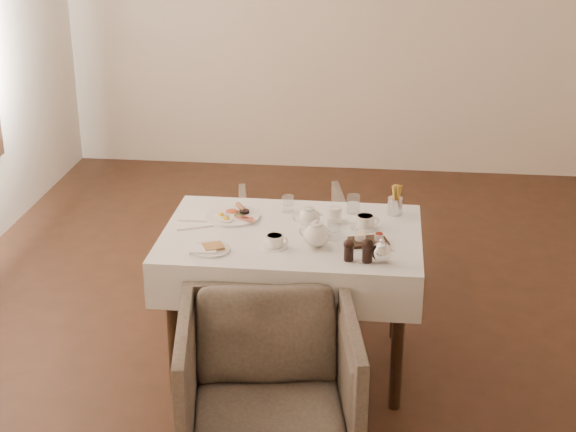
# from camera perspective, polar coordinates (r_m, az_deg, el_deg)

# --- Properties ---
(table) EXTENTS (1.28, 0.88, 0.75)m
(table) POSITION_cam_1_polar(r_m,az_deg,el_deg) (4.42, 0.25, -2.44)
(table) COLOR black
(table) RESTS_ON ground
(armchair_near) EXTENTS (0.88, 0.90, 0.71)m
(armchair_near) POSITION_cam_1_polar(r_m,az_deg,el_deg) (3.88, -1.27, -11.04)
(armchair_near) COLOR #453B32
(armchair_near) RESTS_ON ground
(armchair_far) EXTENTS (0.75, 0.76, 0.59)m
(armchair_far) POSITION_cam_1_polar(r_m,az_deg,el_deg) (5.40, 0.30, -1.67)
(armchair_far) COLOR #453B32
(armchair_far) RESTS_ON ground
(breakfast_plate) EXTENTS (0.28, 0.28, 0.04)m
(breakfast_plate) POSITION_cam_1_polar(r_m,az_deg,el_deg) (4.56, -3.56, 0.06)
(breakfast_plate) COLOR white
(breakfast_plate) RESTS_ON table
(side_plate) EXTENTS (0.19, 0.19, 0.02)m
(side_plate) POSITION_cam_1_polar(r_m,az_deg,el_deg) (4.18, -5.12, -2.14)
(side_plate) COLOR white
(side_plate) RESTS_ON table
(teapot_centre) EXTENTS (0.18, 0.15, 0.12)m
(teapot_centre) POSITION_cam_1_polar(r_m,az_deg,el_deg) (4.41, 1.36, -0.01)
(teapot_centre) COLOR white
(teapot_centre) RESTS_ON table
(teapot_front) EXTENTS (0.21, 0.19, 0.14)m
(teapot_front) POSITION_cam_1_polar(r_m,az_deg,el_deg) (4.19, 1.87, -1.11)
(teapot_front) COLOR white
(teapot_front) RESTS_ON table
(creamer) EXTENTS (0.09, 0.09, 0.08)m
(creamer) POSITION_cam_1_polar(r_m,az_deg,el_deg) (4.48, 3.05, 0.08)
(creamer) COLOR white
(creamer) RESTS_ON table
(teacup_near) EXTENTS (0.13, 0.13, 0.06)m
(teacup_near) POSITION_cam_1_polar(r_m,az_deg,el_deg) (4.19, -0.86, -1.68)
(teacup_near) COLOR white
(teacup_near) RESTS_ON table
(teacup_far) EXTENTS (0.14, 0.14, 0.07)m
(teacup_far) POSITION_cam_1_polar(r_m,az_deg,el_deg) (4.43, 5.01, -0.41)
(teacup_far) COLOR white
(teacup_far) RESTS_ON table
(glass_left) EXTENTS (0.07, 0.07, 0.09)m
(glass_left) POSITION_cam_1_polar(r_m,az_deg,el_deg) (4.61, -0.01, 0.80)
(glass_left) COLOR silver
(glass_left) RESTS_ON table
(glass_mid) EXTENTS (0.08, 0.08, 0.09)m
(glass_mid) POSITION_cam_1_polar(r_m,az_deg,el_deg) (4.28, 2.99, -0.94)
(glass_mid) COLOR silver
(glass_mid) RESTS_ON table
(glass_right) EXTENTS (0.08, 0.08, 0.10)m
(glass_right) POSITION_cam_1_polar(r_m,az_deg,el_deg) (4.61, 4.24, 0.79)
(glass_right) COLOR silver
(glass_right) RESTS_ON table
(condiment_board) EXTENTS (0.21, 0.17, 0.05)m
(condiment_board) POSITION_cam_1_polar(r_m,az_deg,el_deg) (4.26, 5.20, -1.56)
(condiment_board) COLOR black
(condiment_board) RESTS_ON table
(pepper_mill_left) EXTENTS (0.06, 0.06, 0.11)m
(pepper_mill_left) POSITION_cam_1_polar(r_m,az_deg,el_deg) (4.06, 3.95, -2.19)
(pepper_mill_left) COLOR black
(pepper_mill_left) RESTS_ON table
(pepper_mill_right) EXTENTS (0.06, 0.06, 0.12)m
(pepper_mill_right) POSITION_cam_1_polar(r_m,az_deg,el_deg) (4.05, 5.17, -2.22)
(pepper_mill_right) COLOR black
(pepper_mill_right) RESTS_ON table
(silver_pot) EXTENTS (0.13, 0.11, 0.12)m
(silver_pot) POSITION_cam_1_polar(r_m,az_deg,el_deg) (4.05, 6.08, -2.21)
(silver_pot) COLOR white
(silver_pot) RESTS_ON table
(fries_cup) EXTENTS (0.08, 0.08, 0.16)m
(fries_cup) POSITION_cam_1_polar(r_m,az_deg,el_deg) (4.60, 6.95, 0.94)
(fries_cup) COLOR silver
(fries_cup) RESTS_ON table
(cutlery_fork) EXTENTS (0.18, 0.02, 0.00)m
(cutlery_fork) POSITION_cam_1_polar(r_m,az_deg,el_deg) (4.52, -5.97, -0.34)
(cutlery_fork) COLOR silver
(cutlery_fork) RESTS_ON table
(cutlery_knife) EXTENTS (0.18, 0.09, 0.00)m
(cutlery_knife) POSITION_cam_1_polar(r_m,az_deg,el_deg) (4.44, -6.00, -0.79)
(cutlery_knife) COLOR silver
(cutlery_knife) RESTS_ON table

